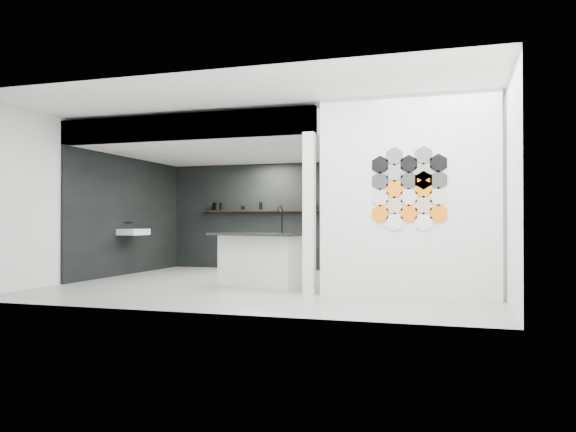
# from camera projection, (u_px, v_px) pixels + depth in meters

# --- Properties ---
(floor) EXTENTS (7.00, 6.00, 0.01)m
(floor) POSITION_uv_depth(u_px,v_px,m) (277.00, 285.00, 9.32)
(floor) COLOR gray
(partition_panel) EXTENTS (2.45, 0.15, 2.80)m
(partition_panel) POSITION_uv_depth(u_px,v_px,m) (408.00, 196.00, 7.73)
(partition_panel) COLOR silver
(partition_panel) RESTS_ON floor
(bay_clad_back) EXTENTS (4.40, 0.04, 2.35)m
(bay_clad_back) POSITION_uv_depth(u_px,v_px,m) (263.00, 216.00, 12.56)
(bay_clad_back) COLOR black
(bay_clad_back) RESTS_ON floor
(bay_clad_left) EXTENTS (0.04, 4.00, 2.35)m
(bay_clad_left) POSITION_uv_depth(u_px,v_px,m) (129.00, 216.00, 11.31)
(bay_clad_left) COLOR black
(bay_clad_left) RESTS_ON floor
(bulkhead) EXTENTS (4.40, 4.00, 0.40)m
(bulkhead) POSITION_uv_depth(u_px,v_px,m) (229.00, 143.00, 10.69)
(bulkhead) COLOR silver
(bulkhead) RESTS_ON corner_column
(corner_column) EXTENTS (0.16, 0.16, 2.35)m
(corner_column) POSITION_uv_depth(u_px,v_px,m) (309.00, 213.00, 8.14)
(corner_column) COLOR silver
(corner_column) RESTS_ON floor
(fascia_beam) EXTENTS (4.40, 0.16, 0.40)m
(fascia_beam) POSITION_uv_depth(u_px,v_px,m) (181.00, 127.00, 8.85)
(fascia_beam) COLOR silver
(fascia_beam) RESTS_ON corner_column
(wall_basin) EXTENTS (0.40, 0.60, 0.12)m
(wall_basin) POSITION_uv_depth(u_px,v_px,m) (134.00, 232.00, 11.05)
(wall_basin) COLOR silver
(wall_basin) RESTS_ON bay_clad_left
(display_shelf) EXTENTS (3.00, 0.15, 0.04)m
(display_shelf) POSITION_uv_depth(u_px,v_px,m) (266.00, 211.00, 12.43)
(display_shelf) COLOR black
(display_shelf) RESTS_ON bay_clad_back
(kitchen_island) EXTENTS (1.79, 1.21, 1.32)m
(kitchen_island) POSITION_uv_depth(u_px,v_px,m) (261.00, 259.00, 9.13)
(kitchen_island) COLOR silver
(kitchen_island) RESTS_ON floor
(stockpot) EXTENTS (0.21, 0.21, 0.17)m
(stockpot) POSITION_uv_depth(u_px,v_px,m) (217.00, 206.00, 12.77)
(stockpot) COLOR black
(stockpot) RESTS_ON display_shelf
(kettle) EXTENTS (0.21, 0.21, 0.17)m
(kettle) POSITION_uv_depth(u_px,v_px,m) (311.00, 206.00, 12.13)
(kettle) COLOR black
(kettle) RESTS_ON display_shelf
(glass_bowl) EXTENTS (0.18, 0.18, 0.10)m
(glass_bowl) POSITION_uv_depth(u_px,v_px,m) (325.00, 207.00, 12.03)
(glass_bowl) COLOR gray
(glass_bowl) RESTS_ON display_shelf
(glass_vase) EXTENTS (0.12, 0.12, 0.12)m
(glass_vase) POSITION_uv_depth(u_px,v_px,m) (325.00, 206.00, 12.03)
(glass_vase) COLOR gray
(glass_vase) RESTS_ON display_shelf
(bottle_dark) EXTENTS (0.06, 0.06, 0.17)m
(bottle_dark) POSITION_uv_depth(u_px,v_px,m) (261.00, 206.00, 12.46)
(bottle_dark) COLOR black
(bottle_dark) RESTS_ON display_shelf
(utensil_cup) EXTENTS (0.08, 0.08, 0.09)m
(utensil_cup) POSITION_uv_depth(u_px,v_px,m) (243.00, 208.00, 12.59)
(utensil_cup) COLOR black
(utensil_cup) RESTS_ON display_shelf
(hex_tile_cluster) EXTENTS (1.04, 0.02, 1.16)m
(hex_tile_cluster) POSITION_uv_depth(u_px,v_px,m) (410.00, 188.00, 7.64)
(hex_tile_cluster) COLOR orange
(hex_tile_cluster) RESTS_ON partition_panel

